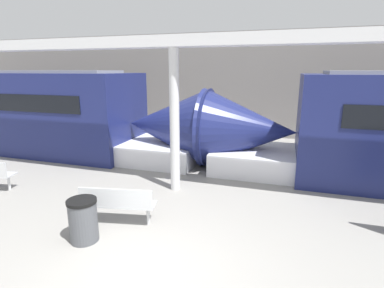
% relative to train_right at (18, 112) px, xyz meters
% --- Properties ---
extents(ground_plane, '(60.00, 60.00, 0.00)m').
position_rel_train_right_xyz_m(ground_plane, '(8.69, -5.95, -1.50)').
color(ground_plane, gray).
extents(station_wall, '(56.00, 0.20, 5.00)m').
position_rel_train_right_xyz_m(station_wall, '(8.69, 5.25, 1.00)').
color(station_wall, gray).
rests_on(station_wall, ground_plane).
extents(train_right, '(16.30, 2.93, 3.20)m').
position_rel_train_right_xyz_m(train_right, '(0.00, 0.00, 0.00)').
color(train_right, navy).
rests_on(train_right, ground_plane).
extents(bench_near, '(1.63, 0.73, 0.85)m').
position_rel_train_right_xyz_m(bench_near, '(7.43, -4.58, -0.99)').
color(bench_near, silver).
rests_on(bench_near, ground_plane).
extents(trash_bin, '(0.56, 0.56, 0.85)m').
position_rel_train_right_xyz_m(trash_bin, '(7.14, -5.34, -1.07)').
color(trash_bin, '#4C4F54').
rests_on(trash_bin, ground_plane).
extents(support_column_near, '(0.26, 0.26, 3.76)m').
position_rel_train_right_xyz_m(support_column_near, '(7.90, -2.39, 0.38)').
color(support_column_near, silver).
rests_on(support_column_near, ground_plane).
extents(canopy_beam, '(28.00, 0.60, 0.28)m').
position_rel_train_right_xyz_m(canopy_beam, '(7.90, -2.39, 2.40)').
color(canopy_beam, silver).
rests_on(canopy_beam, support_column_near).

